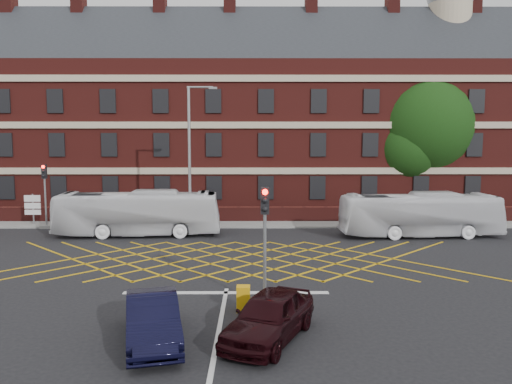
{
  "coord_description": "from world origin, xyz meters",
  "views": [
    {
      "loc": [
        1.11,
        -22.36,
        5.98
      ],
      "look_at": [
        1.19,
        1.5,
        3.42
      ],
      "focal_mm": 35.0,
      "sensor_mm": 36.0,
      "label": 1
    }
  ],
  "objects_px": {
    "bus_left": "(138,213)",
    "traffic_light_far": "(46,202)",
    "traffic_light_near": "(265,257)",
    "bus_right": "(420,215)",
    "car_maroon": "(269,316)",
    "utility_cabinet": "(243,299)",
    "street_lamp": "(191,184)",
    "car_navy": "(153,319)",
    "direction_signs": "(33,206)",
    "deciduous_tree": "(421,133)"
  },
  "relations": [
    {
      "from": "bus_left",
      "to": "traffic_light_far",
      "type": "bearing_deg",
      "value": 66.01
    },
    {
      "from": "bus_left",
      "to": "traffic_light_near",
      "type": "height_order",
      "value": "traffic_light_near"
    },
    {
      "from": "bus_right",
      "to": "car_maroon",
      "type": "relative_size",
      "value": 2.29
    },
    {
      "from": "traffic_light_near",
      "to": "utility_cabinet",
      "type": "relative_size",
      "value": 4.77
    },
    {
      "from": "bus_right",
      "to": "street_lamp",
      "type": "xyz_separation_m",
      "value": [
        -14.09,
        0.97,
        1.82
      ]
    },
    {
      "from": "car_navy",
      "to": "street_lamp",
      "type": "bearing_deg",
      "value": 79.54
    },
    {
      "from": "bus_right",
      "to": "car_navy",
      "type": "height_order",
      "value": "bus_right"
    },
    {
      "from": "bus_right",
      "to": "car_navy",
      "type": "distance_m",
      "value": 20.62
    },
    {
      "from": "bus_left",
      "to": "traffic_light_far",
      "type": "relative_size",
      "value": 2.35
    },
    {
      "from": "bus_right",
      "to": "direction_signs",
      "type": "bearing_deg",
      "value": 78.86
    },
    {
      "from": "car_maroon",
      "to": "direction_signs",
      "type": "bearing_deg",
      "value": 153.43
    },
    {
      "from": "traffic_light_far",
      "to": "direction_signs",
      "type": "relative_size",
      "value": 1.94
    },
    {
      "from": "direction_signs",
      "to": "traffic_light_near",
      "type": "bearing_deg",
      "value": -46.61
    },
    {
      "from": "bus_right",
      "to": "traffic_light_far",
      "type": "distance_m",
      "value": 24.25
    },
    {
      "from": "traffic_light_near",
      "to": "traffic_light_far",
      "type": "distance_m",
      "value": 21.17
    },
    {
      "from": "bus_right",
      "to": "traffic_light_far",
      "type": "relative_size",
      "value": 2.28
    },
    {
      "from": "direction_signs",
      "to": "deciduous_tree",
      "type": "bearing_deg",
      "value": 13.24
    },
    {
      "from": "traffic_light_far",
      "to": "utility_cabinet",
      "type": "bearing_deg",
      "value": -50.1
    },
    {
      "from": "bus_right",
      "to": "direction_signs",
      "type": "relative_size",
      "value": 4.42
    },
    {
      "from": "bus_right",
      "to": "utility_cabinet",
      "type": "height_order",
      "value": "bus_right"
    },
    {
      "from": "car_navy",
      "to": "bus_right",
      "type": "bearing_deg",
      "value": 36.71
    },
    {
      "from": "car_maroon",
      "to": "traffic_light_far",
      "type": "xyz_separation_m",
      "value": [
        -14.38,
        18.67,
        1.04
      ]
    },
    {
      "from": "deciduous_tree",
      "to": "utility_cabinet",
      "type": "relative_size",
      "value": 12.39
    },
    {
      "from": "bus_left",
      "to": "traffic_light_near",
      "type": "distance_m",
      "value": 15.05
    },
    {
      "from": "bus_left",
      "to": "direction_signs",
      "type": "bearing_deg",
      "value": 63.51
    },
    {
      "from": "car_navy",
      "to": "direction_signs",
      "type": "xyz_separation_m",
      "value": [
        -12.22,
        19.74,
        0.68
      ]
    },
    {
      "from": "street_lamp",
      "to": "bus_right",
      "type": "bearing_deg",
      "value": -3.95
    },
    {
      "from": "car_maroon",
      "to": "direction_signs",
      "type": "relative_size",
      "value": 1.93
    },
    {
      "from": "traffic_light_far",
      "to": "street_lamp",
      "type": "relative_size",
      "value": 0.47
    },
    {
      "from": "car_navy",
      "to": "utility_cabinet",
      "type": "bearing_deg",
      "value": 31.44
    },
    {
      "from": "car_maroon",
      "to": "deciduous_tree",
      "type": "distance_m",
      "value": 29.98
    },
    {
      "from": "traffic_light_near",
      "to": "traffic_light_far",
      "type": "height_order",
      "value": "same"
    },
    {
      "from": "utility_cabinet",
      "to": "car_maroon",
      "type": "bearing_deg",
      "value": -71.41
    },
    {
      "from": "deciduous_tree",
      "to": "traffic_light_far",
      "type": "xyz_separation_m",
      "value": [
        -27.51,
        -7.66,
        -4.69
      ]
    },
    {
      "from": "bus_right",
      "to": "traffic_light_near",
      "type": "height_order",
      "value": "traffic_light_near"
    },
    {
      "from": "car_navy",
      "to": "traffic_light_near",
      "type": "height_order",
      "value": "traffic_light_near"
    },
    {
      "from": "car_navy",
      "to": "street_lamp",
      "type": "distance_m",
      "value": 17.08
    },
    {
      "from": "bus_left",
      "to": "utility_cabinet",
      "type": "bearing_deg",
      "value": -156.63
    },
    {
      "from": "car_navy",
      "to": "car_maroon",
      "type": "xyz_separation_m",
      "value": [
        3.44,
        0.17,
        0.02
      ]
    },
    {
      "from": "deciduous_tree",
      "to": "street_lamp",
      "type": "distance_m",
      "value": 20.28
    },
    {
      "from": "bus_right",
      "to": "deciduous_tree",
      "type": "bearing_deg",
      "value": -20.52
    },
    {
      "from": "deciduous_tree",
      "to": "traffic_light_far",
      "type": "relative_size",
      "value": 2.6
    },
    {
      "from": "bus_left",
      "to": "deciduous_tree",
      "type": "xyz_separation_m",
      "value": [
        20.74,
        10.25,
        5.05
      ]
    },
    {
      "from": "traffic_light_far",
      "to": "street_lamp",
      "type": "xyz_separation_m",
      "value": [
        9.97,
        -1.97,
        1.41
      ]
    },
    {
      "from": "bus_left",
      "to": "traffic_light_near",
      "type": "relative_size",
      "value": 2.35
    },
    {
      "from": "utility_cabinet",
      "to": "car_navy",
      "type": "bearing_deg",
      "value": -134.78
    },
    {
      "from": "traffic_light_near",
      "to": "direction_signs",
      "type": "bearing_deg",
      "value": 133.39
    },
    {
      "from": "street_lamp",
      "to": "direction_signs",
      "type": "relative_size",
      "value": 4.17
    },
    {
      "from": "deciduous_tree",
      "to": "bus_right",
      "type": "bearing_deg",
      "value": -108.0
    },
    {
      "from": "car_navy",
      "to": "car_maroon",
      "type": "relative_size",
      "value": 1.0
    }
  ]
}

